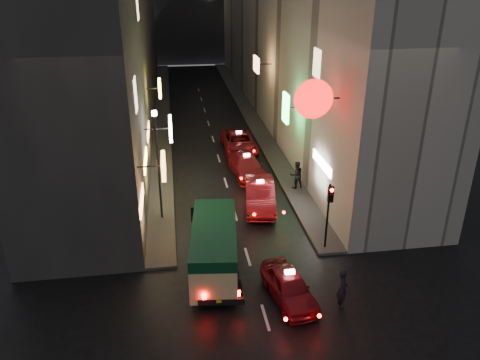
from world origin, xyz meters
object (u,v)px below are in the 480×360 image
pedestrian_crossing (343,286)px  traffic_light (329,203)px  minibus (214,244)px  taxi_near (289,284)px  lamp_post (158,159)px

pedestrian_crossing → traffic_light: 4.59m
pedestrian_crossing → traffic_light: traffic_light is taller
minibus → traffic_light: traffic_light is taller
taxi_near → pedestrian_crossing: bearing=-20.9°
pedestrian_crossing → lamp_post: lamp_post is taller
minibus → pedestrian_crossing: (5.03, -3.20, -0.52)m
lamp_post → traffic_light: bearing=-28.9°
minibus → pedestrian_crossing: size_ratio=2.87×
taxi_near → minibus: bearing=140.8°
taxi_near → traffic_light: bearing=51.0°
minibus → traffic_light: bearing=10.0°
minibus → taxi_near: 3.90m
pedestrian_crossing → lamp_post: (-7.50, 8.75, 2.69)m
minibus → pedestrian_crossing: minibus is taller
lamp_post → minibus: bearing=-66.0°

